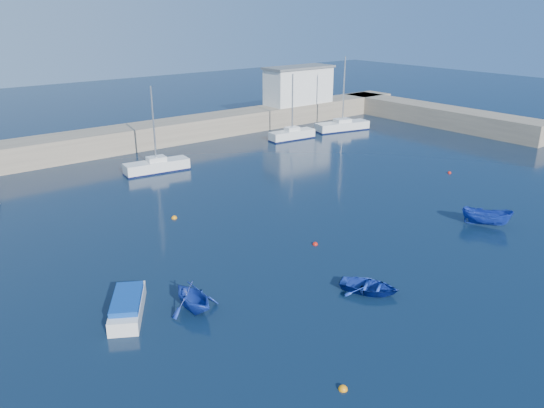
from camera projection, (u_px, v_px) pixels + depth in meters
ground at (446, 336)px, 26.93m from camera, size 220.00×220.00×0.00m
back_wall at (99, 142)px, 60.29m from camera, size 96.00×4.50×2.60m
right_arm at (436, 115)px, 75.62m from camera, size 4.50×32.00×2.60m
harbor_office at (299, 86)px, 76.44m from camera, size 10.00×4.00×5.00m
sailboat_6 at (157, 166)px, 53.72m from camera, size 6.69×2.58×8.64m
sailboat_7 at (292, 134)px, 67.13m from camera, size 6.23×2.25×8.14m
sailboat_8 at (342, 126)px, 72.00m from camera, size 7.81×3.65×9.82m
motorboat_1 at (127, 306)px, 28.70m from camera, size 3.60×4.62×1.09m
dinghy_center at (369, 287)px, 30.99m from camera, size 3.85×4.19×0.71m
dinghy_left at (193, 296)px, 28.98m from camera, size 2.86×3.29×1.70m
dinghy_right at (487, 217)px, 40.35m from camera, size 3.01×3.85×1.41m
buoy_0 at (343, 389)px, 23.16m from camera, size 0.42×0.42×0.42m
buoy_1 at (315, 245)px, 37.37m from camera, size 0.39×0.39×0.39m
buoy_3 at (174, 218)px, 42.03m from camera, size 0.46×0.46×0.46m
buoy_4 at (449, 173)px, 53.54m from camera, size 0.39×0.39×0.39m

